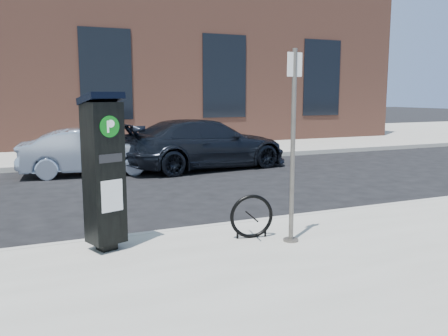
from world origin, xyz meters
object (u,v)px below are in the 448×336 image
car_silver (92,152)px  car_dark (205,144)px  parking_kiosk (104,170)px  sign_pole (293,148)px  bike_rack (252,217)px

car_silver → car_dark: (3.32, -0.25, 0.11)m
parking_kiosk → sign_pole: (2.49, -0.69, 0.26)m
bike_rack → car_dark: (2.15, 7.30, 0.28)m
parking_kiosk → bike_rack: parking_kiosk is taller
parking_kiosk → sign_pole: bearing=-34.8°
sign_pole → car_dark: sign_pole is taller
parking_kiosk → sign_pole: size_ratio=0.78×
bike_rack → car_silver: car_silver is taller
bike_rack → car_dark: bearing=83.4°
car_dark → car_silver: bearing=79.4°
sign_pole → car_silver: bearing=95.5°
bike_rack → car_silver: (-1.17, 7.55, 0.17)m
car_dark → bike_rack: bearing=157.4°
parking_kiosk → car_silver: size_ratio=0.54×
sign_pole → bike_rack: size_ratio=4.14×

